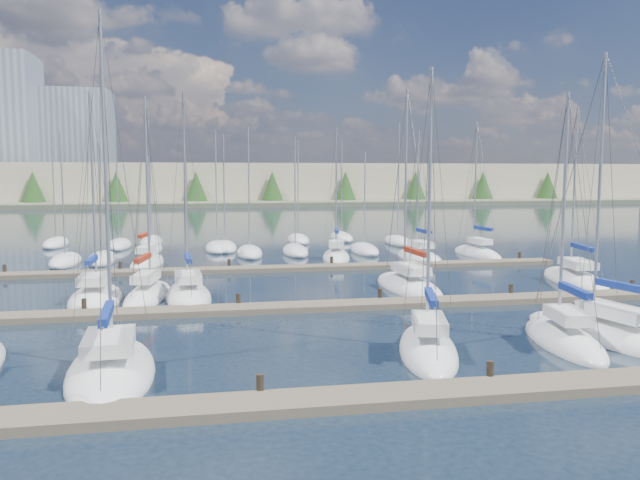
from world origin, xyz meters
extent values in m
plane|color=#1B2837|center=(0.00, 60.00, 0.00)|extent=(400.00, 400.00, 0.00)
cube|color=#6B5E4C|center=(0.00, 2.00, 0.15)|extent=(44.00, 1.80, 0.35)
cylinder|color=#2D261C|center=(-4.00, 2.90, 0.30)|extent=(0.26, 0.26, 1.10)
cylinder|color=#2D261C|center=(4.00, 2.90, 0.30)|extent=(0.26, 0.26, 1.10)
cube|color=#6B5E4C|center=(0.00, 16.00, 0.15)|extent=(44.00, 1.80, 0.35)
cylinder|color=#2D261C|center=(-12.00, 16.90, 0.30)|extent=(0.26, 0.26, 1.10)
cylinder|color=#2D261C|center=(-4.00, 16.90, 0.30)|extent=(0.26, 0.26, 1.10)
cylinder|color=#2D261C|center=(4.00, 16.90, 0.30)|extent=(0.26, 0.26, 1.10)
cylinder|color=#2D261C|center=(12.00, 16.90, 0.30)|extent=(0.26, 0.26, 1.10)
cylinder|color=#2D261C|center=(20.00, 16.90, 0.30)|extent=(0.26, 0.26, 1.10)
cube|color=#6B5E4C|center=(0.00, 30.00, 0.15)|extent=(44.00, 1.80, 0.35)
cylinder|color=#2D261C|center=(-20.00, 30.90, 0.30)|extent=(0.26, 0.26, 1.10)
cylinder|color=#2D261C|center=(-12.00, 30.90, 0.30)|extent=(0.26, 0.26, 1.10)
cylinder|color=#2D261C|center=(-4.00, 30.90, 0.30)|extent=(0.26, 0.26, 1.10)
cylinder|color=#2D261C|center=(4.00, 30.90, 0.30)|extent=(0.26, 0.26, 1.10)
cylinder|color=#2D261C|center=(12.00, 30.90, 0.30)|extent=(0.26, 0.26, 1.10)
cylinder|color=#2D261C|center=(20.00, 30.90, 0.30)|extent=(0.26, 0.26, 1.10)
ellipsoid|color=white|center=(-9.16, 6.43, 0.05)|extent=(3.69, 8.54, 1.60)
cube|color=maroon|center=(-9.16, 6.43, 0.05)|extent=(1.90, 4.11, 0.12)
cube|color=silver|center=(-9.13, 6.02, 1.35)|extent=(1.92, 3.03, 0.50)
cylinder|color=#9EA0A5|center=(-9.20, 7.10, 7.10)|extent=(0.14, 0.14, 12.01)
cylinder|color=#9EA0A5|center=(-9.08, 5.35, 2.40)|extent=(0.34, 3.50, 0.10)
cube|color=navy|center=(-9.08, 5.35, 2.52)|extent=(0.52, 3.24, 0.30)
ellipsoid|color=white|center=(9.47, 7.22, 0.05)|extent=(3.41, 7.34, 1.60)
cube|color=silver|center=(9.41, 6.88, 1.35)|extent=(1.64, 2.64, 0.50)
cylinder|color=#9EA0A5|center=(9.56, 7.78, 5.94)|extent=(0.14, 0.14, 9.68)
cylinder|color=#9EA0A5|center=(9.32, 6.32, 2.40)|extent=(0.59, 2.94, 0.10)
cube|color=navy|center=(9.32, 6.32, 2.52)|extent=(0.75, 2.74, 0.30)
ellipsoid|color=white|center=(-6.78, 20.27, 0.05)|extent=(3.24, 7.77, 1.60)
cube|color=maroon|center=(-6.78, 20.27, 0.05)|extent=(1.66, 3.74, 0.12)
cube|color=silver|center=(-6.75, 19.89, 1.35)|extent=(1.66, 2.76, 0.50)
cylinder|color=#9EA0A5|center=(-6.82, 20.88, 6.61)|extent=(0.14, 0.14, 11.02)
cylinder|color=#9EA0A5|center=(-6.70, 19.29, 2.40)|extent=(0.35, 3.18, 0.10)
cube|color=navy|center=(-6.70, 19.29, 2.52)|extent=(0.53, 2.95, 0.30)
ellipsoid|color=white|center=(11.77, 7.60, 0.05)|extent=(4.62, 9.75, 1.60)
cube|color=black|center=(11.77, 7.60, 0.05)|extent=(2.32, 4.70, 0.12)
cube|color=silver|center=(11.88, 7.14, 1.35)|extent=(2.13, 3.53, 0.50)
cylinder|color=#9EA0A5|center=(11.61, 8.34, 6.84)|extent=(0.14, 0.14, 11.49)
cylinder|color=#9EA0A5|center=(12.04, 6.41, 2.40)|extent=(0.96, 3.87, 0.10)
cube|color=navy|center=(12.04, 6.41, 2.52)|extent=(1.08, 3.61, 0.30)
ellipsoid|color=white|center=(7.02, 20.97, 0.05)|extent=(3.27, 9.07, 1.60)
cube|color=black|center=(7.02, 20.97, 0.05)|extent=(1.69, 4.36, 0.12)
cube|color=silver|center=(7.04, 20.52, 1.35)|extent=(1.73, 3.20, 0.50)
cylinder|color=#9EA0A5|center=(6.99, 21.69, 6.91)|extent=(0.14, 0.14, 11.62)
cylinder|color=#9EA0A5|center=(7.07, 19.81, 2.40)|extent=(0.24, 3.77, 0.10)
cube|color=maroon|center=(7.07, 19.81, 2.52)|extent=(0.43, 3.47, 0.30)
ellipsoid|color=white|center=(12.40, 34.21, 0.05)|extent=(2.92, 8.10, 1.60)
cube|color=silver|center=(12.40, 33.81, 1.35)|extent=(1.59, 2.84, 0.50)
cylinder|color=#9EA0A5|center=(12.40, 34.86, 6.07)|extent=(0.14, 0.14, 9.93)
cylinder|color=#9EA0A5|center=(12.41, 33.16, 2.40)|extent=(0.13, 3.39, 0.10)
cube|color=navy|center=(12.41, 33.16, 2.52)|extent=(0.33, 3.12, 0.30)
ellipsoid|color=white|center=(18.91, 21.26, 0.05)|extent=(4.48, 9.46, 1.60)
cube|color=silver|center=(18.82, 20.81, 1.35)|extent=(2.12, 3.42, 0.50)
cylinder|color=#9EA0A5|center=(19.05, 21.97, 6.48)|extent=(0.14, 0.14, 10.75)
cylinder|color=#9EA0A5|center=(18.69, 20.10, 2.40)|extent=(0.82, 3.77, 0.10)
cube|color=navy|center=(18.69, 20.10, 2.52)|extent=(0.96, 3.51, 0.30)
ellipsoid|color=white|center=(-9.11, 20.69, 0.05)|extent=(3.24, 7.78, 1.60)
cube|color=silver|center=(-9.17, 20.32, 1.35)|extent=(1.56, 2.79, 0.50)
cylinder|color=#9EA0A5|center=(-9.02, 21.29, 6.44)|extent=(0.14, 0.14, 10.69)
cylinder|color=#9EA0A5|center=(-9.26, 19.72, 2.40)|extent=(0.57, 3.15, 0.10)
cube|color=maroon|center=(-9.26, 19.72, 2.52)|extent=(0.73, 2.93, 0.30)
ellipsoid|color=white|center=(5.37, 35.68, 0.05)|extent=(3.52, 7.25, 1.60)
cube|color=maroon|center=(5.37, 35.68, 0.05)|extent=(1.78, 3.50, 0.12)
cube|color=silver|center=(5.31, 35.34, 1.35)|extent=(1.69, 2.62, 0.50)
cylinder|color=#9EA0A5|center=(5.47, 36.23, 6.20)|extent=(0.14, 0.14, 10.20)
cylinder|color=#9EA0A5|center=(5.21, 34.79, 2.40)|extent=(0.62, 2.89, 0.10)
cube|color=navy|center=(5.21, 34.79, 2.52)|extent=(0.78, 2.69, 0.30)
ellipsoid|color=white|center=(3.23, 6.97, 0.05)|extent=(4.16, 7.77, 1.60)
cube|color=black|center=(3.23, 6.97, 0.05)|extent=(2.09, 3.75, 0.12)
cube|color=silver|center=(3.13, 6.62, 1.35)|extent=(1.90, 2.84, 0.50)
cylinder|color=#9EA0A5|center=(3.38, 7.55, 6.34)|extent=(0.14, 0.14, 10.49)
cylinder|color=#9EA0A5|center=(2.98, 6.04, 2.40)|extent=(0.91, 3.04, 0.10)
cube|color=navy|center=(2.98, 6.04, 2.52)|extent=(1.03, 2.85, 0.30)
ellipsoid|color=white|center=(-10.40, 34.66, 0.05)|extent=(3.19, 7.48, 1.60)
cube|color=black|center=(-10.40, 34.66, 0.05)|extent=(1.62, 3.60, 0.12)
cube|color=silver|center=(-10.45, 34.31, 1.35)|extent=(1.55, 2.68, 0.50)
cylinder|color=#9EA0A5|center=(-10.32, 35.24, 6.80)|extent=(0.14, 0.14, 11.40)
cylinder|color=#9EA0A5|center=(-10.53, 33.73, 2.40)|extent=(0.53, 3.03, 0.10)
cube|color=maroon|center=(-10.53, 33.73, 2.52)|extent=(0.69, 2.81, 0.30)
ellipsoid|color=white|center=(18.40, 35.72, 0.05)|extent=(2.77, 7.81, 1.60)
cube|color=black|center=(18.40, 35.72, 0.05)|extent=(1.42, 3.75, 0.12)
cube|color=silver|center=(18.43, 35.33, 1.35)|extent=(1.41, 2.76, 0.50)
cylinder|color=#9EA0A5|center=(18.36, 36.33, 6.54)|extent=(0.14, 0.14, 10.87)
cylinder|color=#9EA0A5|center=(18.47, 34.72, 2.40)|extent=(0.32, 3.22, 0.10)
cube|color=navy|center=(18.47, 34.72, 2.52)|extent=(0.50, 2.98, 0.30)
ellipsoid|color=white|center=(-12.03, 20.47, 0.05)|extent=(3.09, 7.63, 1.60)
cube|color=black|center=(-12.03, 20.47, 0.05)|extent=(1.60, 3.66, 0.12)
cube|color=silver|center=(-12.02, 20.09, 1.35)|extent=(1.66, 2.69, 0.50)
cylinder|color=#9EA0A5|center=(-12.05, 21.07, 6.57)|extent=(0.14, 0.14, 10.95)
cylinder|color=#9EA0A5|center=(-12.00, 19.49, 2.40)|extent=(0.19, 3.17, 0.10)
cube|color=navy|center=(-12.00, 19.49, 2.52)|extent=(0.38, 2.93, 0.30)
cylinder|color=#9EA0A5|center=(-20.75, 49.89, 6.50)|extent=(0.12, 0.12, 11.20)
ellipsoid|color=white|center=(-20.75, 49.89, 0.25)|extent=(2.20, 6.40, 1.40)
cylinder|color=#9EA0A5|center=(-3.94, 43.45, 5.97)|extent=(0.12, 0.12, 10.14)
ellipsoid|color=white|center=(-3.94, 43.45, 0.25)|extent=(2.20, 6.40, 1.40)
cylinder|color=#9EA0A5|center=(-4.68, 43.24, 6.14)|extent=(0.12, 0.12, 10.49)
ellipsoid|color=white|center=(-4.68, 43.24, 0.25)|extent=(2.20, 6.40, 1.40)
cylinder|color=#9EA0A5|center=(9.07, 50.53, 5.93)|extent=(0.12, 0.12, 10.06)
ellipsoid|color=white|center=(9.07, 50.53, 0.25)|extent=(2.20, 6.40, 1.40)
cylinder|color=#9EA0A5|center=(-14.23, 47.33, 5.60)|extent=(0.12, 0.12, 9.39)
ellipsoid|color=white|center=(-14.23, 47.33, 0.25)|extent=(2.20, 6.40, 1.40)
cylinder|color=#9EA0A5|center=(-16.97, 36.19, 5.83)|extent=(0.12, 0.12, 9.85)
ellipsoid|color=white|center=(-16.97, 36.19, 0.25)|extent=(2.20, 6.40, 1.40)
cylinder|color=#9EA0A5|center=(-14.23, 36.83, 5.55)|extent=(0.12, 0.12, 9.30)
ellipsoid|color=white|center=(-14.23, 36.83, 0.25)|extent=(2.20, 6.40, 1.40)
cylinder|color=#9EA0A5|center=(13.97, 45.41, 6.74)|extent=(0.12, 0.12, 11.68)
ellipsoid|color=white|center=(13.97, 45.41, 0.25)|extent=(2.20, 6.40, 1.40)
cylinder|color=#9EA0A5|center=(2.31, 39.32, 5.78)|extent=(0.12, 0.12, 9.76)
ellipsoid|color=white|center=(2.31, 39.32, 0.25)|extent=(2.20, 6.40, 1.40)
cylinder|color=#9EA0A5|center=(-11.34, 49.91, 6.87)|extent=(0.12, 0.12, 11.95)
ellipsoid|color=white|center=(-11.34, 49.91, 0.25)|extent=(2.20, 6.40, 1.40)
cylinder|color=#9EA0A5|center=(8.76, 39.06, 5.13)|extent=(0.12, 0.12, 8.46)
ellipsoid|color=white|center=(8.76, 39.06, 0.25)|extent=(2.20, 6.40, 1.40)
cylinder|color=#9EA0A5|center=(-10.91, 43.47, 4.96)|extent=(0.12, 0.12, 8.12)
ellipsoid|color=white|center=(-10.91, 43.47, 0.25)|extent=(2.20, 6.40, 1.40)
cylinder|color=#9EA0A5|center=(4.00, 49.08, 5.90)|extent=(0.12, 0.12, 10.00)
ellipsoid|color=white|center=(4.00, 49.08, 0.25)|extent=(2.20, 6.40, 1.40)
cylinder|color=#9EA0A5|center=(-1.89, 38.97, 6.17)|extent=(0.12, 0.12, 10.54)
ellipsoid|color=white|center=(-1.89, 38.97, 0.25)|extent=(2.20, 6.40, 1.40)
cube|color=#666B51|center=(0.00, 150.00, 0.50)|extent=(400.00, 60.00, 1.00)
cube|color=beige|center=(10.00, 140.00, 5.00)|extent=(200.00, 12.00, 10.00)
cube|color=slate|center=(-40.00, 165.00, 15.00)|extent=(18.00, 15.00, 30.00)
cone|color=#284C1E|center=(-44.00, 133.00, 4.00)|extent=(6.00, 6.00, 8.00)
cone|color=#284C1E|center=(-26.00, 133.00, 4.00)|extent=(6.00, 6.00, 8.00)
cone|color=#284C1E|center=(-8.00, 133.00, 4.00)|extent=(6.00, 6.00, 8.00)
cone|color=#284C1E|center=(10.00, 133.00, 4.00)|extent=(6.00, 6.00, 8.00)
cone|color=#284C1E|center=(28.00, 133.00, 4.00)|extent=(6.00, 6.00, 8.00)
cone|color=#284C1E|center=(46.00, 133.00, 4.00)|extent=(6.00, 6.00, 8.00)
cone|color=#284C1E|center=(64.00, 133.00, 4.00)|extent=(6.00, 6.00, 8.00)
cone|color=#284C1E|center=(82.00, 133.00, 4.00)|extent=(6.00, 6.00, 8.00)
camera|label=1|loc=(-5.60, -16.76, 7.31)|focal=35.00mm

